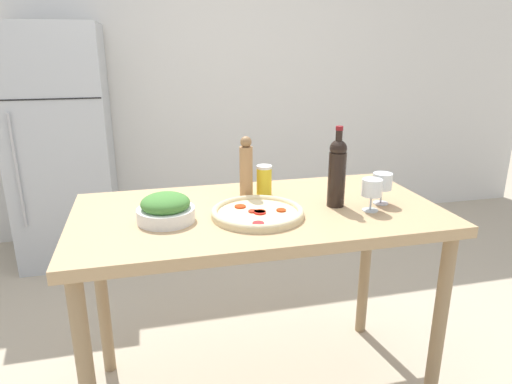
# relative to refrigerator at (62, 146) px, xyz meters

# --- Properties ---
(wall_back) EXTENTS (6.40, 0.08, 2.60)m
(wall_back) POSITION_rel_refrigerator_xyz_m (1.00, 0.38, 0.47)
(wall_back) COLOR silver
(wall_back) RESTS_ON ground_plane
(refrigerator) EXTENTS (0.66, 0.69, 1.67)m
(refrigerator) POSITION_rel_refrigerator_xyz_m (0.00, 0.00, 0.00)
(refrigerator) COLOR #B7BCC1
(refrigerator) RESTS_ON ground_plane
(prep_counter) EXTENTS (1.46, 0.76, 0.89)m
(prep_counter) POSITION_rel_refrigerator_xyz_m (1.00, -1.76, -0.05)
(prep_counter) COLOR tan
(prep_counter) RESTS_ON ground_plane
(wine_bottle) EXTENTS (0.07, 0.07, 0.33)m
(wine_bottle) POSITION_rel_refrigerator_xyz_m (1.32, -1.80, 0.20)
(wine_bottle) COLOR black
(wine_bottle) RESTS_ON prep_counter
(wine_glass_near) EXTENTS (0.08, 0.08, 0.13)m
(wine_glass_near) POSITION_rel_refrigerator_xyz_m (1.43, -1.89, 0.15)
(wine_glass_near) COLOR silver
(wine_glass_near) RESTS_ON prep_counter
(wine_glass_far) EXTENTS (0.08, 0.08, 0.13)m
(wine_glass_far) POSITION_rel_refrigerator_xyz_m (1.51, -1.82, 0.15)
(wine_glass_far) COLOR silver
(wine_glass_far) RESTS_ON prep_counter
(pepper_mill) EXTENTS (0.06, 0.06, 0.27)m
(pepper_mill) POSITION_rel_refrigerator_xyz_m (0.98, -1.60, 0.19)
(pepper_mill) COLOR #AD7F51
(pepper_mill) RESTS_ON prep_counter
(salad_bowl) EXTENTS (0.22, 0.22, 0.11)m
(salad_bowl) POSITION_rel_refrigerator_xyz_m (0.63, -1.81, 0.11)
(salad_bowl) COLOR white
(salad_bowl) RESTS_ON prep_counter
(homemade_pizza) EXTENTS (0.36, 0.36, 0.03)m
(homemade_pizza) POSITION_rel_refrigerator_xyz_m (0.98, -1.84, 0.07)
(homemade_pizza) COLOR beige
(homemade_pizza) RESTS_ON prep_counter
(salt_canister) EXTENTS (0.07, 0.07, 0.13)m
(salt_canister) POSITION_rel_refrigerator_xyz_m (1.07, -1.59, 0.12)
(salt_canister) COLOR yellow
(salt_canister) RESTS_ON prep_counter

